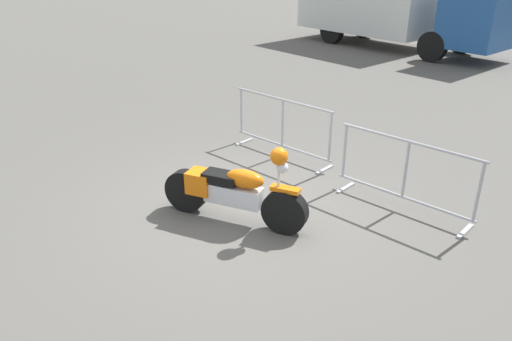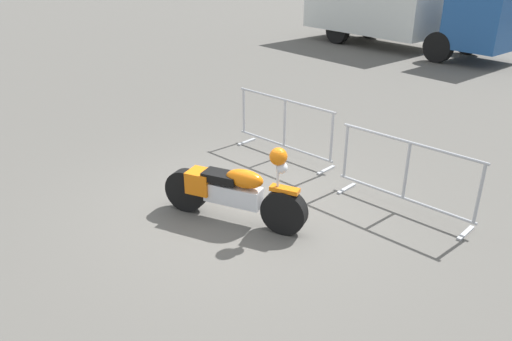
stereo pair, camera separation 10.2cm
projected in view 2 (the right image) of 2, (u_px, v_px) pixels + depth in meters
The scene contains 6 objects.
ground_plane at pixel (245, 208), 7.28m from camera, with size 120.00×120.00×0.00m, color #54514C.
motorcycle at pixel (233, 191), 6.79m from camera, with size 1.97×1.11×1.20m.
crowd_barrier_near at pixel (284, 127), 8.83m from camera, with size 2.12×0.70×1.07m.
crowd_barrier_far at pixel (406, 175), 7.01m from camera, with size 2.12×0.70×1.07m.
box_truck at pixel (396, 0), 17.65m from camera, with size 7.75×2.44×2.98m.
parked_car_yellow at pixel (500, 2), 25.53m from camera, with size 2.09×4.27×1.40m.
Camera 2 is at (5.08, -3.86, 3.56)m, focal length 35.00 mm.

